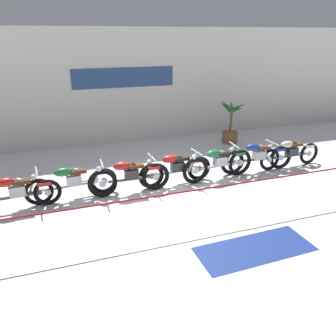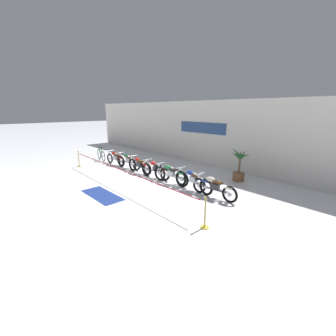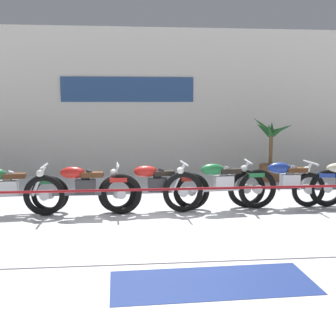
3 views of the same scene
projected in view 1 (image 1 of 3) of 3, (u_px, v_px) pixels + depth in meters
ground_plane at (181, 194)px, 8.73m from camera, size 120.00×120.00×0.00m
back_wall at (134, 87)px, 12.42m from camera, size 28.00×0.29×4.20m
motorcycle_red_0 at (15, 193)px, 7.78m from camera, size 2.10×0.62×0.91m
motorcycle_green_1 at (72, 182)px, 8.31m from camera, size 2.33×0.62×0.93m
motorcycle_red_2 at (129, 177)px, 8.60m from camera, size 2.19×0.62×0.96m
motorcycle_red_3 at (176, 169)px, 9.14m from camera, size 2.18×0.62×0.94m
motorcycle_green_4 at (218, 163)px, 9.45m from camera, size 2.30×0.62×0.97m
motorcycle_blue_5 at (257, 157)px, 9.98m from camera, size 2.40×0.62×0.95m
motorcycle_cream_6 at (290, 153)px, 10.33m from camera, size 2.24×0.62×0.93m
potted_palm_left_of_row at (230, 126)px, 12.60m from camera, size 1.14×1.10×1.75m
stanchion_far_left at (146, 204)px, 6.68m from camera, size 10.45×0.28×1.05m
floor_banner at (255, 249)px, 6.49m from camera, size 2.39×1.00×0.01m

